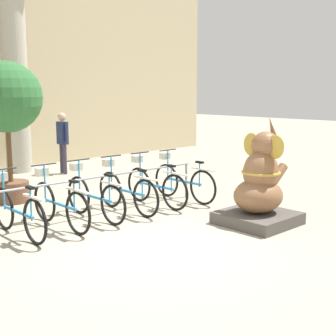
{
  "coord_description": "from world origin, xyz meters",
  "views": [
    {
      "loc": [
        -4.49,
        -5.13,
        2.33
      ],
      "look_at": [
        1.0,
        0.7,
        1.0
      ],
      "focal_mm": 50.0,
      "sensor_mm": 36.0,
      "label": 1
    }
  ],
  "objects_px": {
    "bicycle_3": "(59,204)",
    "potted_tree": "(7,104)",
    "bicycle_5": "(126,190)",
    "person_pedestrian": "(63,137)",
    "bicycle_7": "(183,181)",
    "bicycle_4": "(94,196)",
    "elephant_statue": "(260,188)",
    "bicycle_6": "(155,185)",
    "bicycle_2": "(17,211)"
  },
  "relations": [
    {
      "from": "bicycle_7",
      "to": "potted_tree",
      "type": "relative_size",
      "value": 0.62
    },
    {
      "from": "bicycle_2",
      "to": "bicycle_6",
      "type": "distance_m",
      "value": 2.99
    },
    {
      "from": "bicycle_2",
      "to": "potted_tree",
      "type": "bearing_deg",
      "value": 67.23
    },
    {
      "from": "person_pedestrian",
      "to": "potted_tree",
      "type": "xyz_separation_m",
      "value": [
        -2.58,
        -2.23,
        1.03
      ]
    },
    {
      "from": "bicycle_5",
      "to": "bicycle_6",
      "type": "height_order",
      "value": "same"
    },
    {
      "from": "bicycle_5",
      "to": "person_pedestrian",
      "type": "xyz_separation_m",
      "value": [
        1.33,
        4.55,
        0.61
      ]
    },
    {
      "from": "potted_tree",
      "to": "bicycle_4",
      "type": "bearing_deg",
      "value": -77.64
    },
    {
      "from": "bicycle_3",
      "to": "potted_tree",
      "type": "height_order",
      "value": "potted_tree"
    },
    {
      "from": "person_pedestrian",
      "to": "bicycle_5",
      "type": "bearing_deg",
      "value": -106.27
    },
    {
      "from": "bicycle_4",
      "to": "bicycle_5",
      "type": "bearing_deg",
      "value": -0.19
    },
    {
      "from": "elephant_statue",
      "to": "bicycle_6",
      "type": "bearing_deg",
      "value": 101.63
    },
    {
      "from": "elephant_statue",
      "to": "person_pedestrian",
      "type": "xyz_separation_m",
      "value": [
        0.12,
        6.8,
        0.4
      ]
    },
    {
      "from": "bicycle_4",
      "to": "bicycle_5",
      "type": "height_order",
      "value": "same"
    },
    {
      "from": "bicycle_4",
      "to": "potted_tree",
      "type": "distance_m",
      "value": 2.88
    },
    {
      "from": "bicycle_5",
      "to": "elephant_statue",
      "type": "distance_m",
      "value": 2.56
    },
    {
      "from": "bicycle_5",
      "to": "person_pedestrian",
      "type": "relative_size",
      "value": 1.06
    },
    {
      "from": "bicycle_4",
      "to": "potted_tree",
      "type": "xyz_separation_m",
      "value": [
        -0.51,
        2.32,
        1.64
      ]
    },
    {
      "from": "potted_tree",
      "to": "bicycle_5",
      "type": "bearing_deg",
      "value": -61.59
    },
    {
      "from": "bicycle_7",
      "to": "person_pedestrian",
      "type": "relative_size",
      "value": 1.06
    },
    {
      "from": "bicycle_7",
      "to": "bicycle_4",
      "type": "bearing_deg",
      "value": 178.49
    },
    {
      "from": "bicycle_6",
      "to": "person_pedestrian",
      "type": "height_order",
      "value": "person_pedestrian"
    },
    {
      "from": "bicycle_7",
      "to": "potted_tree",
      "type": "distance_m",
      "value": 3.99
    },
    {
      "from": "bicycle_3",
      "to": "bicycle_6",
      "type": "xyz_separation_m",
      "value": [
        2.24,
        0.05,
        0.0
      ]
    },
    {
      "from": "bicycle_3",
      "to": "bicycle_5",
      "type": "height_order",
      "value": "same"
    },
    {
      "from": "bicycle_3",
      "to": "person_pedestrian",
      "type": "xyz_separation_m",
      "value": [
        2.82,
        4.6,
        0.61
      ]
    },
    {
      "from": "bicycle_6",
      "to": "potted_tree",
      "type": "distance_m",
      "value": 3.48
    },
    {
      "from": "bicycle_3",
      "to": "bicycle_7",
      "type": "distance_m",
      "value": 2.99
    },
    {
      "from": "bicycle_2",
      "to": "bicycle_5",
      "type": "bearing_deg",
      "value": 0.76
    },
    {
      "from": "bicycle_2",
      "to": "bicycle_5",
      "type": "relative_size",
      "value": 1.0
    },
    {
      "from": "bicycle_3",
      "to": "elephant_statue",
      "type": "bearing_deg",
      "value": -39.07
    },
    {
      "from": "bicycle_7",
      "to": "elephant_statue",
      "type": "xyz_separation_m",
      "value": [
        -0.28,
        -2.19,
        0.21
      ]
    },
    {
      "from": "bicycle_7",
      "to": "person_pedestrian",
      "type": "distance_m",
      "value": 4.65
    },
    {
      "from": "bicycle_5",
      "to": "person_pedestrian",
      "type": "height_order",
      "value": "person_pedestrian"
    },
    {
      "from": "bicycle_7",
      "to": "potted_tree",
      "type": "xyz_separation_m",
      "value": [
        -2.75,
        2.38,
        1.64
      ]
    },
    {
      "from": "bicycle_2",
      "to": "person_pedestrian",
      "type": "relative_size",
      "value": 1.06
    },
    {
      "from": "bicycle_4",
      "to": "elephant_statue",
      "type": "relative_size",
      "value": 0.96
    },
    {
      "from": "bicycle_2",
      "to": "potted_tree",
      "type": "distance_m",
      "value": 3.03
    },
    {
      "from": "bicycle_5",
      "to": "potted_tree",
      "type": "xyz_separation_m",
      "value": [
        -1.26,
        2.32,
        1.64
      ]
    },
    {
      "from": "elephant_statue",
      "to": "bicycle_4",
      "type": "bearing_deg",
      "value": 131.01
    },
    {
      "from": "bicycle_6",
      "to": "person_pedestrian",
      "type": "xyz_separation_m",
      "value": [
        0.58,
        4.55,
        0.61
      ]
    },
    {
      "from": "bicycle_4",
      "to": "bicycle_5",
      "type": "distance_m",
      "value": 0.75
    },
    {
      "from": "bicycle_2",
      "to": "bicycle_4",
      "type": "xyz_separation_m",
      "value": [
        1.5,
        0.03,
        0.0
      ]
    },
    {
      "from": "bicycle_5",
      "to": "bicycle_3",
      "type": "bearing_deg",
      "value": -177.98
    },
    {
      "from": "bicycle_7",
      "to": "potted_tree",
      "type": "height_order",
      "value": "potted_tree"
    },
    {
      "from": "elephant_statue",
      "to": "person_pedestrian",
      "type": "height_order",
      "value": "elephant_statue"
    },
    {
      "from": "bicycle_3",
      "to": "bicycle_5",
      "type": "bearing_deg",
      "value": 2.02
    },
    {
      "from": "bicycle_4",
      "to": "elephant_statue",
      "type": "xyz_separation_m",
      "value": [
        1.96,
        -2.25,
        0.21
      ]
    },
    {
      "from": "bicycle_2",
      "to": "elephant_statue",
      "type": "bearing_deg",
      "value": -32.73
    },
    {
      "from": "elephant_statue",
      "to": "bicycle_7",
      "type": "bearing_deg",
      "value": 82.61
    },
    {
      "from": "bicycle_4",
      "to": "bicycle_6",
      "type": "height_order",
      "value": "same"
    }
  ]
}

